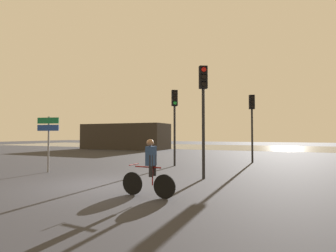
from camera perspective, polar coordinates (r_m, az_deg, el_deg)
name	(u,v)px	position (r m, az deg, el deg)	size (l,w,h in m)	color
ground_plane	(98,185)	(9.63, -15.09, -12.29)	(120.00, 120.00, 0.00)	#28282D
water_strip	(236,147)	(38.11, 14.59, -4.50)	(80.00, 16.00, 0.01)	slate
distant_building	(125,136)	(32.84, -9.33, -2.26)	(10.72, 4.00, 3.09)	#2D2823
traffic_light_near_right	(203,100)	(10.58, 7.68, 5.57)	(0.39, 0.41, 4.49)	black
traffic_light_far_right	(252,115)	(17.41, 17.81, 2.23)	(0.39, 0.41, 4.28)	black
traffic_light_center	(175,113)	(14.79, 1.44, 2.85)	(0.40, 0.42, 4.27)	black
direction_sign_post	(48,134)	(13.46, -24.62, -1.54)	(1.08, 0.27, 2.60)	slate
cyclist	(150,168)	(7.47, -3.97, -9.02)	(1.71, 0.46, 1.62)	black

